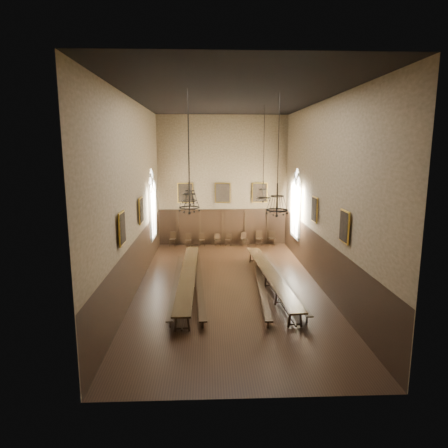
{
  "coord_description": "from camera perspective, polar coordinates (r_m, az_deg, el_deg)",
  "views": [
    {
      "loc": [
        -1.04,
        -18.82,
        6.75
      ],
      "look_at": [
        -0.21,
        1.5,
        2.89
      ],
      "focal_mm": 32.0,
      "sensor_mm": 36.0,
      "label": 1
    }
  ],
  "objects": [
    {
      "name": "chair_4",
      "position": [
        28.17,
        0.64,
        -2.55
      ],
      "size": [
        0.46,
        0.46,
        0.87
      ],
      "rotation": [
        0.0,
        0.0,
        -0.21
      ],
      "color": "black",
      "rests_on": "floor"
    },
    {
      "name": "portrait_right_1",
      "position": [
        16.53,
        16.83,
        -0.34
      ],
      "size": [
        0.12,
        1.0,
        1.3
      ],
      "color": "gold",
      "rests_on": "wall_right"
    },
    {
      "name": "chandelier_front_left",
      "position": [
        16.0,
        -4.99,
        3.49
      ],
      "size": [
        0.83,
        0.83,
        4.73
      ],
      "color": "black",
      "rests_on": "ceiling"
    },
    {
      "name": "wall_right",
      "position": [
        19.75,
        14.02,
        3.89
      ],
      "size": [
        0.02,
        18.0,
        9.0
      ],
      "primitive_type": "cube",
      "color": "#8A7355",
      "rests_on": "ground"
    },
    {
      "name": "portrait_left_1",
      "position": [
        15.97,
        -14.37,
        -0.6
      ],
      "size": [
        0.12,
        1.0,
        1.3
      ],
      "color": "gold",
      "rests_on": "wall_left"
    },
    {
      "name": "portrait_right_0",
      "position": [
        20.77,
        12.81,
        2.04
      ],
      "size": [
        0.12,
        1.0,
        1.3
      ],
      "color": "gold",
      "rests_on": "wall_right"
    },
    {
      "name": "bench_right_inner",
      "position": [
        20.0,
        5.15,
        -8.14
      ],
      "size": [
        0.91,
        10.04,
        0.45
      ],
      "rotation": [
        0.0,
        0.0,
        -0.06
      ],
      "color": "black",
      "rests_on": "floor"
    },
    {
      "name": "chair_0",
      "position": [
        28.24,
        -7.31,
        -2.53
      ],
      "size": [
        0.51,
        0.51,
        1.0
      ],
      "rotation": [
        0.0,
        0.0,
        -0.17
      ],
      "color": "black",
      "rests_on": "floor"
    },
    {
      "name": "floor",
      "position": [
        20.02,
        0.78,
        -8.97
      ],
      "size": [
        9.0,
        18.0,
        0.02
      ],
      "primitive_type": "cube",
      "color": "black",
      "rests_on": "ground"
    },
    {
      "name": "chair_1",
      "position": [
        28.09,
        -5.11,
        -2.62
      ],
      "size": [
        0.41,
        0.41,
        0.9
      ],
      "rotation": [
        0.0,
        0.0,
        -0.03
      ],
      "color": "black",
      "rests_on": "floor"
    },
    {
      "name": "portrait_back_0",
      "position": [
        27.91,
        -5.55,
        4.44
      ],
      "size": [
        1.1,
        0.12,
        1.4
      ],
      "color": "gold",
      "rests_on": "wall_back"
    },
    {
      "name": "ceiling",
      "position": [
        18.98,
        0.85,
        17.59
      ],
      "size": [
        9.0,
        18.0,
        0.02
      ],
      "primitive_type": "cube",
      "color": "black",
      "rests_on": "ground"
    },
    {
      "name": "wall_left",
      "position": [
        19.27,
        -12.73,
        3.79
      ],
      "size": [
        0.02,
        18.0,
        9.0
      ],
      "primitive_type": "cube",
      "color": "#8A7355",
      "rests_on": "ground"
    },
    {
      "name": "chair_5",
      "position": [
        28.18,
        2.91,
        -2.52
      ],
      "size": [
        0.53,
        0.53,
        0.93
      ],
      "rotation": [
        0.0,
        0.0,
        0.34
      ],
      "color": "black",
      "rests_on": "floor"
    },
    {
      "name": "bench_right_outer",
      "position": [
        20.34,
        8.25,
        -7.93
      ],
      "size": [
        0.7,
        9.54,
        0.43
      ],
      "rotation": [
        0.0,
        0.0,
        0.04
      ],
      "color": "black",
      "rests_on": "floor"
    },
    {
      "name": "window_left",
      "position": [
        24.78,
        -10.2,
        2.82
      ],
      "size": [
        0.2,
        2.2,
        4.6
      ],
      "primitive_type": null,
      "color": "white",
      "rests_on": "wall_left"
    },
    {
      "name": "chandelier_back_left",
      "position": [
        21.72,
        -4.92,
        4.31
      ],
      "size": [
        0.82,
        0.82,
        5.18
      ],
      "color": "black",
      "rests_on": "ceiling"
    },
    {
      "name": "chandelier_back_right",
      "position": [
        21.98,
        5.61,
        4.72
      ],
      "size": [
        0.76,
        0.76,
        5.07
      ],
      "color": "black",
      "rests_on": "ceiling"
    },
    {
      "name": "table_right",
      "position": [
        19.92,
        6.6,
        -7.95
      ],
      "size": [
        1.3,
        9.92,
        0.77
      ],
      "rotation": [
        0.0,
        0.0,
        0.06
      ],
      "color": "black",
      "rests_on": "floor"
    },
    {
      "name": "wall_back",
      "position": [
        27.94,
        -0.21,
        6.14
      ],
      "size": [
        9.0,
        0.02,
        9.0
      ],
      "primitive_type": "cube",
      "color": "#8A7355",
      "rests_on": "ground"
    },
    {
      "name": "chair_3",
      "position": [
        28.16,
        -0.94,
        -2.57
      ],
      "size": [
        0.46,
        0.46,
        0.86
      ],
      "rotation": [
        0.0,
        0.0,
        0.24
      ],
      "color": "black",
      "rests_on": "floor"
    },
    {
      "name": "chair_6",
      "position": [
        28.33,
        5.03,
        -2.43
      ],
      "size": [
        0.5,
        0.5,
        1.01
      ],
      "rotation": [
        0.0,
        0.0,
        -0.12
      ],
      "color": "black",
      "rests_on": "floor"
    },
    {
      "name": "bench_left_inner",
      "position": [
        19.93,
        -3.58,
        -8.18
      ],
      "size": [
        0.81,
        10.04,
        0.45
      ],
      "rotation": [
        0.0,
        0.0,
        0.05
      ],
      "color": "black",
      "rests_on": "floor"
    },
    {
      "name": "portrait_back_2",
      "position": [
        28.1,
        5.13,
        4.49
      ],
      "size": [
        1.1,
        0.12,
        1.4
      ],
      "color": "gold",
      "rests_on": "wall_back"
    },
    {
      "name": "table_left",
      "position": [
        19.73,
        -5.12,
        -8.05
      ],
      "size": [
        0.76,
        10.35,
        0.81
      ],
      "rotation": [
        0.0,
        0.0,
        -0.0
      ],
      "color": "black",
      "rests_on": "floor"
    },
    {
      "name": "wainscot_panelling",
      "position": [
        19.63,
        0.79,
        -5.51
      ],
      "size": [
        9.0,
        18.0,
        2.5
      ],
      "primitive_type": null,
      "color": "black",
      "rests_on": "floor"
    },
    {
      "name": "chair_7",
      "position": [
        28.41,
        6.85,
        -2.43
      ],
      "size": [
        0.51,
        0.51,
        1.01
      ],
      "rotation": [
        0.0,
        0.0,
        -0.16
      ],
      "color": "black",
      "rests_on": "floor"
    },
    {
      "name": "chandelier_front_right",
      "position": [
        17.05,
        7.59,
        3.01
      ],
      "size": [
        0.92,
        0.92,
        4.99
      ],
      "color": "black",
      "rests_on": "ceiling"
    },
    {
      "name": "window_right",
      "position": [
        25.15,
        10.25,
        2.93
      ],
      "size": [
        0.2,
        2.2,
        4.6
      ],
      "primitive_type": null,
      "color": "white",
      "rests_on": "wall_right"
    },
    {
      "name": "chair_2",
      "position": [
        28.1,
        -3.17,
        -2.6
      ],
      "size": [
        0.41,
        0.41,
        0.88
      ],
      "rotation": [
        0.0,
        0.0,
        0.04
      ],
      "color": "black",
      "rests_on": "floor"
    },
    {
      "name": "bench_left_outer",
      "position": [
        19.73,
        -6.85,
        -8.52
      ],
      "size": [
        0.47,
        9.18,
        0.41
      ],
      "rotation": [
        0.0,
        0.0,
        0.02
      ],
      "color": "black",
      "rests_on": "floor"
    },
    {
      "name": "portrait_back_1",
      "position": [
        27.89,
        -0.19,
        4.48
      ],
      "size": [
        1.1,
        0.12,
        1.4
      ],
      "color": "gold",
      "rests_on": "wall_back"
    },
    {
      "name": "portrait_left_0",
      "position": [
        20.33,
        -11.78,
        1.9
      ],
      "size": [
        0.12,
        1.0,
        1.3
      ],
      "color": "gold",
      "rests_on": "wall_left"
    },
    {
      "name": "wall_front",
      "position": [
        10.12,
        3.61,
        -2.12
      ],
      "size": [
        9.0,
        0.02,
        9.0
      ],
      "primitive_type": "cube",
      "color": "#8A7355",
      "rests_on": "ground"
    }
  ]
}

